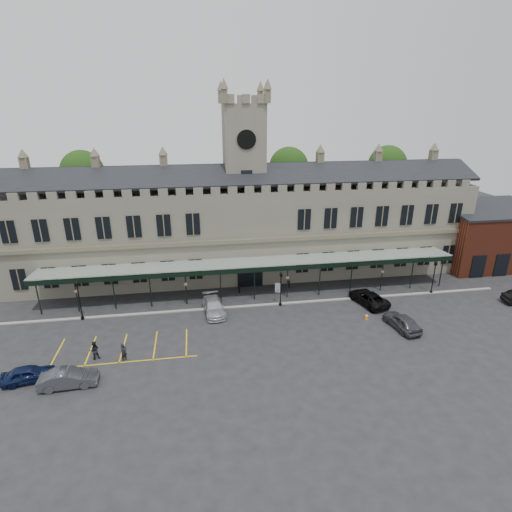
{
  "coord_description": "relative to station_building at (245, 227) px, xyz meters",
  "views": [
    {
      "loc": [
        -6.39,
        -35.25,
        21.79
      ],
      "look_at": [
        0.0,
        6.0,
        6.0
      ],
      "focal_mm": 28.0,
      "sensor_mm": 36.0,
      "label": 1
    }
  ],
  "objects": [
    {
      "name": "car_right_a",
      "position": [
        14.14,
        -17.65,
        -5.67
      ],
      "size": [
        2.65,
        4.96,
        1.61
      ],
      "primitive_type": "imported",
      "rotation": [
        0.0,
        0.0,
        3.31
      ],
      "color": "#383B40",
      "rests_on": "ground"
    },
    {
      "name": "car_left_a",
      "position": [
        -21.0,
        -20.82,
        -5.76
      ],
      "size": [
        4.41,
        2.45,
        1.42
      ],
      "primitive_type": "imported",
      "rotation": [
        0.0,
        0.0,
        1.77
      ],
      "color": "#0C1637",
      "rests_on": "ground"
    },
    {
      "name": "tree_behind_left",
      "position": [
        -22.0,
        9.09,
        6.35
      ],
      "size": [
        6.0,
        6.0,
        16.0
      ],
      "color": "#332314",
      "rests_on": "ground"
    },
    {
      "name": "traffic_cone",
      "position": [
        11.33,
        -15.31,
        -6.14
      ],
      "size": [
        0.42,
        0.42,
        0.66
      ],
      "rotation": [
        0.0,
        0.0,
        -0.08
      ],
      "color": "#DE4D07",
      "rests_on": "ground"
    },
    {
      "name": "canopy",
      "position": [
        0.0,
        -8.45,
        -4.06
      ],
      "size": [
        50.0,
        4.1,
        4.3
      ],
      "color": "#8C9E93",
      "rests_on": "ground"
    },
    {
      "name": "bollard_left",
      "position": [
        -1.6,
        -6.73,
        -5.98
      ],
      "size": [
        0.17,
        0.17,
        0.98
      ],
      "primitive_type": "cylinder",
      "color": "black",
      "rests_on": "ground"
    },
    {
      "name": "tree_behind_right",
      "position": [
        24.0,
        9.09,
        6.35
      ],
      "size": [
        6.0,
        6.0,
        16.0
      ],
      "color": "#332314",
      "rests_on": "ground"
    },
    {
      "name": "bollard_right",
      "position": [
        4.85,
        -6.12,
        -5.98
      ],
      "size": [
        0.17,
        0.17,
        0.97
      ],
      "primitive_type": "cylinder",
      "color": "black",
      "rests_on": "ground"
    },
    {
      "name": "brick_annex",
      "position": [
        34.0,
        -2.94,
        -2.31
      ],
      "size": [
        12.4,
        8.36,
        9.23
      ],
      "color": "#5F2516",
      "rests_on": "ground"
    },
    {
      "name": "tree_behind_mid",
      "position": [
        8.0,
        9.09,
        6.35
      ],
      "size": [
        6.0,
        6.0,
        16.0
      ],
      "color": "#332314",
      "rests_on": "ground"
    },
    {
      "name": "car_left_b",
      "position": [
        -17.5,
        -22.0,
        -5.71
      ],
      "size": [
        4.69,
        1.86,
        1.52
      ],
      "primitive_type": "imported",
      "rotation": [
        0.0,
        0.0,
        1.63
      ],
      "color": "#383B40",
      "rests_on": "ground"
    },
    {
      "name": "ground",
      "position": [
        0.0,
        -15.91,
        -6.47
      ],
      "size": [
        140.0,
        140.0,
        0.0
      ],
      "primitive_type": "plane",
      "color": "black"
    },
    {
      "name": "person_b",
      "position": [
        -16.22,
        -18.34,
        -5.56
      ],
      "size": [
        1.02,
        0.88,
        1.81
      ],
      "primitive_type": "imported",
      "rotation": [
        0.0,
        0.0,
        3.39
      ],
      "color": "black",
      "rests_on": "ground"
    },
    {
      "name": "kerb",
      "position": [
        0.0,
        -10.41,
        -6.41
      ],
      "size": [
        60.0,
        0.4,
        0.12
      ],
      "primitive_type": "cube",
      "color": "gray",
      "rests_on": "ground"
    },
    {
      "name": "car_van",
      "position": [
        13.0,
        -11.86,
        -5.72
      ],
      "size": [
        3.86,
        5.86,
        1.5
      ],
      "primitive_type": "imported",
      "rotation": [
        0.0,
        0.0,
        3.42
      ],
      "color": "black",
      "rests_on": "ground"
    },
    {
      "name": "parking_markings",
      "position": [
        -14.0,
        -17.41,
        -6.47
      ],
      "size": [
        16.0,
        6.0,
        0.01
      ],
      "primitive_type": null,
      "color": "gold",
      "rests_on": "ground"
    },
    {
      "name": "person_a",
      "position": [
        -13.52,
        -19.05,
        -5.58
      ],
      "size": [
        0.74,
        0.77,
        1.78
      ],
      "primitive_type": "imported",
      "rotation": [
        0.0,
        0.0,
        0.9
      ],
      "color": "black",
      "rests_on": "ground"
    },
    {
      "name": "lamp_post_right",
      "position": [
        21.86,
        -10.43,
        -3.87
      ],
      "size": [
        0.42,
        0.42,
        4.39
      ],
      "color": "black",
      "rests_on": "ground"
    },
    {
      "name": "station_building",
      "position": [
        0.0,
        0.0,
        0.0
      ],
      "size": [
        60.0,
        10.36,
        17.3
      ],
      "color": "#5C594C",
      "rests_on": "ground"
    },
    {
      "name": "lamp_post_left",
      "position": [
        -19.2,
        -10.58,
        -3.71
      ],
      "size": [
        0.44,
        0.44,
        4.66
      ],
      "color": "black",
      "rests_on": "ground"
    },
    {
      "name": "car_taxi",
      "position": [
        -5.0,
        -11.25,
        -5.71
      ],
      "size": [
        2.66,
        5.4,
        1.51
      ],
      "primitive_type": "imported",
      "rotation": [
        0.0,
        0.0,
        0.11
      ],
      "color": "#A7AAAF",
      "rests_on": "ground"
    },
    {
      "name": "sign_board",
      "position": [
        3.16,
        -7.33,
        -5.84
      ],
      "size": [
        0.73,
        0.29,
        1.29
      ],
      "rotation": [
        0.0,
        0.0,
        -0.33
      ],
      "color": "black",
      "rests_on": "ground"
    },
    {
      "name": "lamp_post_mid",
      "position": [
        2.74,
        -10.71,
        -3.91
      ],
      "size": [
        0.41,
        0.41,
        4.31
      ],
      "color": "black",
      "rests_on": "ground"
    },
    {
      "name": "clock_tower",
      "position": [
        0.0,
        0.09,
        6.64
      ],
      "size": [
        5.6,
        5.6,
        24.8
      ],
      "color": "#5C594C",
      "rests_on": "ground"
    }
  ]
}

